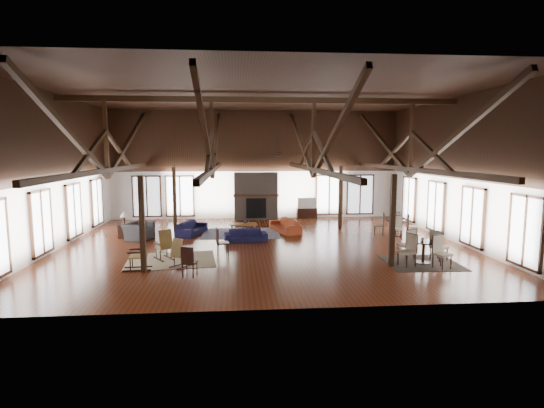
{
  "coord_description": "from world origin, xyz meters",
  "views": [
    {
      "loc": [
        -1.06,
        -16.78,
        3.8
      ],
      "look_at": [
        0.43,
        1.0,
        1.55
      ],
      "focal_mm": 28.0,
      "sensor_mm": 36.0,
      "label": 1
    }
  ],
  "objects": [
    {
      "name": "side_table_lamp",
      "position": [
        -5.97,
        1.93,
        0.45
      ],
      "size": [
        0.47,
        0.47,
        1.2
      ],
      "color": "black",
      "rests_on": "floor"
    },
    {
      "name": "coffee_table",
      "position": [
        -0.78,
        2.44,
        0.42
      ],
      "size": [
        1.28,
        0.71,
        0.47
      ],
      "rotation": [
        0.0,
        0.0,
        0.08
      ],
      "color": "brown",
      "rests_on": "floor"
    },
    {
      "name": "roof_truss",
      "position": [
        0.0,
        0.0,
        4.03
      ],
      "size": [
        15.6,
        14.07,
        3.14
      ],
      "color": "black",
      "rests_on": "wall_back"
    },
    {
      "name": "wall_right",
      "position": [
        8.0,
        0.0,
        3.0
      ],
      "size": [
        0.02,
        14.0,
        6.0
      ],
      "primitive_type": "cube",
      "color": "white",
      "rests_on": "floor"
    },
    {
      "name": "rocking_chair_c",
      "position": [
        -4.16,
        -3.2,
        0.53
      ],
      "size": [
        0.91,
        0.54,
        1.13
      ],
      "rotation": [
        0.0,
        0.0,
        1.66
      ],
      "color": "olive",
      "rests_on": "floor"
    },
    {
      "name": "cafe_table_near",
      "position": [
        5.23,
        -3.21,
        0.53
      ],
      "size": [
        2.05,
        2.05,
        1.06
      ],
      "rotation": [
        0.0,
        0.0,
        0.41
      ],
      "color": "black",
      "rests_on": "floor"
    },
    {
      "name": "cup_far",
      "position": [
        6.01,
        1.45,
        0.76
      ],
      "size": [
        0.13,
        0.13,
        0.09
      ],
      "primitive_type": "imported",
      "rotation": [
        0.0,
        0.0,
        0.25
      ],
      "color": "#B2B2B2",
      "rests_on": "cafe_table_far"
    },
    {
      "name": "vase",
      "position": [
        -0.68,
        2.54,
        0.57
      ],
      "size": [
        0.23,
        0.23,
        0.18
      ],
      "primitive_type": "imported",
      "rotation": [
        0.0,
        0.0,
        -0.34
      ],
      "color": "#B2B2B2",
      "rests_on": "coffee_table"
    },
    {
      "name": "wall_left",
      "position": [
        -8.0,
        0.0,
        3.0
      ],
      "size": [
        0.02,
        14.0,
        6.0
      ],
      "primitive_type": "cube",
      "color": "white",
      "rests_on": "floor"
    },
    {
      "name": "fireplace",
      "position": [
        0.0,
        6.67,
        1.29
      ],
      "size": [
        2.5,
        0.69,
        2.6
      ],
      "color": "brown",
      "rests_on": "floor"
    },
    {
      "name": "post_grid",
      "position": [
        0.0,
        0.0,
        1.52
      ],
      "size": [
        8.16,
        7.16,
        3.05
      ],
      "color": "black",
      "rests_on": "floor"
    },
    {
      "name": "television",
      "position": [
        2.86,
        6.75,
        0.86
      ],
      "size": [
        1.06,
        0.26,
        0.6
      ],
      "primitive_type": "imported",
      "rotation": [
        0.0,
        0.0,
        0.12
      ],
      "color": "#B2B2B2",
      "rests_on": "tv_console"
    },
    {
      "name": "ceiling_fan",
      "position": [
        0.5,
        -1.0,
        3.73
      ],
      "size": [
        1.6,
        1.6,
        0.75
      ],
      "color": "black",
      "rests_on": "roof_truss"
    },
    {
      "name": "side_chair_a",
      "position": [
        -1.68,
        -1.56,
        0.59
      ],
      "size": [
        0.51,
        0.51,
        1.02
      ],
      "rotation": [
        0.0,
        0.0,
        -1.38
      ],
      "color": "black",
      "rests_on": "floor"
    },
    {
      "name": "floor",
      "position": [
        0.0,
        0.0,
        0.0
      ],
      "size": [
        16.0,
        16.0,
        0.0
      ],
      "primitive_type": "plane",
      "color": "#5F2614",
      "rests_on": "ground"
    },
    {
      "name": "sofa_orange",
      "position": [
        1.19,
        2.74,
        0.3
      ],
      "size": [
        2.21,
        1.4,
        0.6
      ],
      "primitive_type": "imported",
      "rotation": [
        0.0,
        0.0,
        -1.26
      ],
      "color": "maroon",
      "rests_on": "floor"
    },
    {
      "name": "tv_console",
      "position": [
        2.89,
        6.75,
        0.28
      ],
      "size": [
        1.12,
        0.42,
        0.56
      ],
      "primitive_type": "cube",
      "color": "black",
      "rests_on": "floor"
    },
    {
      "name": "wall_front",
      "position": [
        0.0,
        -7.0,
        3.0
      ],
      "size": [
        16.0,
        0.02,
        6.0
      ],
      "primitive_type": "cube",
      "color": "white",
      "rests_on": "floor"
    },
    {
      "name": "rug_navy",
      "position": [
        -0.88,
        2.54,
        0.01
      ],
      "size": [
        3.59,
        2.73,
        0.01
      ],
      "primitive_type": "cube",
      "rotation": [
        0.0,
        0.0,
        -0.03
      ],
      "color": "#1B1B4C",
      "rests_on": "floor"
    },
    {
      "name": "rocking_chair_a",
      "position": [
        -3.59,
        -2.02,
        0.51
      ],
      "size": [
        0.83,
        0.94,
        1.08
      ],
      "rotation": [
        0.0,
        0.0,
        0.58
      ],
      "color": "olive",
      "rests_on": "floor"
    },
    {
      "name": "rug_dark",
      "position": [
        5.2,
        -3.17,
        0.01
      ],
      "size": [
        2.49,
        2.28,
        0.01
      ],
      "primitive_type": "cube",
      "rotation": [
        0.0,
        0.0,
        -0.04
      ],
      "color": "black",
      "rests_on": "floor"
    },
    {
      "name": "rocking_chair_b",
      "position": [
        -2.95,
        -3.03,
        0.46
      ],
      "size": [
        0.79,
        0.84,
        0.97
      ],
      "rotation": [
        0.0,
        0.0,
        -0.69
      ],
      "color": "olive",
      "rests_on": "floor"
    },
    {
      "name": "sofa_navy_front",
      "position": [
        -0.7,
        0.77,
        0.26
      ],
      "size": [
        1.84,
        0.89,
        0.52
      ],
      "primitive_type": "imported",
      "rotation": [
        0.0,
        0.0,
        0.11
      ],
      "color": "#16153A",
      "rests_on": "floor"
    },
    {
      "name": "wall_back",
      "position": [
        0.0,
        7.0,
        3.0
      ],
      "size": [
        16.0,
        0.02,
        6.0
      ],
      "primitive_type": "cube",
      "color": "white",
      "rests_on": "floor"
    },
    {
      "name": "cafe_table_far",
      "position": [
        6.02,
        1.4,
        0.5
      ],
      "size": [
        1.96,
        1.96,
        1.0
      ],
      "rotation": [
        0.0,
        0.0,
        -0.29
      ],
      "color": "black",
      "rests_on": "floor"
    },
    {
      "name": "sofa_navy_left",
      "position": [
        -3.12,
        2.52,
        0.29
      ],
      "size": [
        2.13,
        1.34,
        0.58
      ],
      "primitive_type": "imported",
      "rotation": [
        0.0,
        0.0,
        1.26
      ],
      "color": "black",
      "rests_on": "floor"
    },
    {
      "name": "armchair",
      "position": [
        -5.28,
        1.54,
        0.36
      ],
      "size": [
        1.4,
        1.32,
        0.72
      ],
      "primitive_type": "imported",
      "rotation": [
        0.0,
        0.0,
        1.19
      ],
      "color": "#2C2D2F",
      "rests_on": "floor"
    },
    {
      "name": "ceiling",
      "position": [
        0.0,
        0.0,
        6.0
      ],
      "size": [
        16.0,
        14.0,
        0.02
      ],
      "primitive_type": "cube",
      "color": "black",
      "rests_on": "wall_back"
    },
    {
      "name": "side_chair_b",
      "position": [
        -2.53,
        -4.17,
        0.55
      ],
      "size": [
        0.49,
        0.49,
        0.95
      ],
      "rotation": [
        0.0,
        0.0,
        -0.26
      ],
      "color": "black",
      "rests_on": "floor"
    },
    {
      "name": "rug_tan",
      "position": [
        -3.36,
        -2.13,
        0.01
      ],
      "size": [
        3.22,
        2.65,
        0.01
      ],
      "primitive_type": "cube",
      "rotation": [
        0.0,
        0.0,
        0.11
      ],
      "color": "tan",
      "rests_on": "floor"
    },
    {
      "name": "cup_near",
      "position": [
        5.21,
        -3.15,
        0.82
      ],
      "size": [
        0.14,
        0.14,
        0.1
      ],
      "primitive_type": "imported",
      "rotation": [
        0.0,
        0.0,
        -0.14
      ],
      "color": "#B2B2B2",
      "rests_on": "cafe_table_near"
    }
  ]
}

